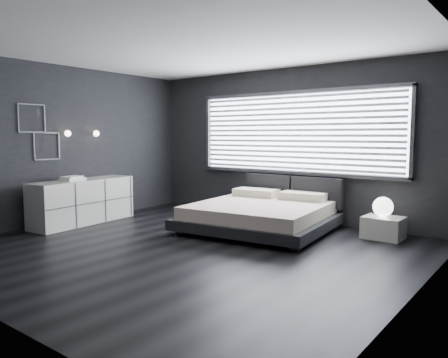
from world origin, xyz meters
The scene contains 12 objects.
room centered at (0.00, 0.00, 1.40)m, with size 6.04×6.00×2.80m.
window centered at (0.20, 2.70, 1.61)m, with size 4.14×0.09×1.52m.
headboard centered at (0.20, 2.64, 0.57)m, with size 1.96×0.16×0.52m.
sconce_near centered at (-2.88, 0.05, 1.60)m, with size 0.18×0.11×0.11m.
sconce_far centered at (-2.88, 0.65, 1.60)m, with size 0.18×0.11×0.11m.
wall_art_upper centered at (-2.98, -0.55, 1.85)m, with size 0.01×0.48×0.48m.
wall_art_lower centered at (-2.98, -0.30, 1.38)m, with size 0.01×0.48×0.48m.
bed centered at (0.19, 1.59, 0.27)m, with size 2.47×2.38×0.58m.
nightstand centered at (1.99, 2.25, 0.17)m, with size 0.57×0.47×0.33m, color beige.
orb_lamp centered at (1.97, 2.26, 0.48)m, with size 0.30×0.30×0.30m, color white.
dresser centered at (-2.65, 0.16, 0.39)m, with size 0.75×2.00×0.78m.
book_stack centered at (-2.65, -0.04, 0.82)m, with size 0.32×0.40×0.08m.
Camera 1 is at (4.05, -4.41, 1.57)m, focal length 35.00 mm.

